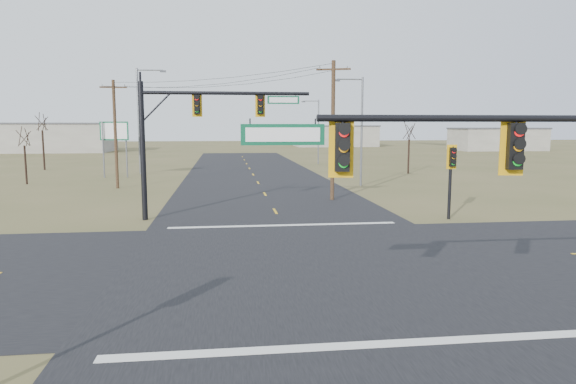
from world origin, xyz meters
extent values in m
plane|color=brown|center=(0.00, 0.00, 0.00)|extent=(320.00, 320.00, 0.00)
cube|color=black|center=(0.00, 0.00, 0.01)|extent=(160.00, 14.00, 0.02)
cube|color=black|center=(0.00, 0.00, 0.01)|extent=(14.00, 160.00, 0.02)
cube|color=silver|center=(0.00, -7.50, 0.03)|extent=(12.00, 0.40, 0.01)
cube|color=silver|center=(0.00, 7.50, 0.03)|extent=(12.00, 0.40, 0.01)
cylinder|color=black|center=(3.22, -7.94, 5.40)|extent=(8.57, 0.15, 0.15)
cube|color=#0B4D2F|center=(-1.80, -7.94, 5.05)|extent=(1.80, 0.05, 0.45)
cylinder|color=black|center=(-7.50, 10.16, 3.81)|extent=(0.30, 0.30, 7.62)
cylinder|color=black|center=(-2.87, 10.16, 7.02)|extent=(9.25, 0.20, 0.20)
cube|color=#0B4D2F|center=(0.30, 10.16, 6.67)|extent=(1.80, 0.05, 0.45)
cylinder|color=black|center=(9.48, 8.30, 2.02)|extent=(0.17, 0.17, 4.04)
cylinder|color=#4D3921|center=(4.50, 16.45, 4.84)|extent=(0.28, 0.28, 9.68)
cube|color=#4D3921|center=(4.50, 16.45, 9.08)|extent=(2.28, 0.86, 0.12)
cylinder|color=#4D3921|center=(-12.01, 25.45, 4.48)|extent=(0.26, 0.26, 8.97)
cube|color=#4D3921|center=(-12.01, 25.45, 8.37)|extent=(2.19, 0.13, 0.12)
cylinder|color=slate|center=(-15.13, 34.74, 2.82)|extent=(0.15, 0.15, 5.64)
cylinder|color=slate|center=(-12.88, 34.74, 2.82)|extent=(0.15, 0.15, 5.64)
cube|color=#0B4D2F|center=(-14.00, 34.74, 4.70)|extent=(2.94, 0.80, 1.88)
cylinder|color=slate|center=(8.80, 24.66, 4.68)|extent=(0.19, 0.19, 9.35)
cylinder|color=slate|center=(7.68, 24.66, 9.15)|extent=(2.24, 0.11, 0.11)
cube|color=slate|center=(6.55, 24.66, 9.05)|extent=(0.56, 0.37, 0.17)
cylinder|color=slate|center=(9.74, 50.30, 4.36)|extent=(0.17, 0.17, 8.72)
cylinder|color=slate|center=(8.69, 50.30, 8.52)|extent=(2.09, 0.10, 0.10)
cube|color=slate|center=(7.64, 50.30, 8.42)|extent=(0.52, 0.36, 0.16)
cylinder|color=slate|center=(-12.12, 38.29, 5.65)|extent=(0.23, 0.23, 11.30)
cylinder|color=slate|center=(-10.76, 38.29, 11.10)|extent=(2.71, 0.14, 0.14)
cube|color=slate|center=(-9.41, 38.29, 11.00)|extent=(0.68, 0.45, 0.20)
cylinder|color=black|center=(-20.73, 29.53, 1.74)|extent=(0.17, 0.17, 3.47)
cylinder|color=black|center=(-24.34, 45.19, 2.34)|extent=(0.22, 0.22, 4.68)
cylinder|color=black|center=(17.09, 35.46, 1.89)|extent=(0.20, 0.20, 3.77)
cube|color=#ACA999|center=(-40.00, 90.00, 2.75)|extent=(28.00, 14.00, 5.50)
cube|color=#ACA999|center=(25.00, 110.00, 2.50)|extent=(20.00, 12.00, 5.00)
cube|color=#ACA999|center=(55.00, 85.00, 2.25)|extent=(18.00, 10.00, 4.50)
camera|label=1|loc=(-3.05, -18.87, 5.24)|focal=32.00mm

